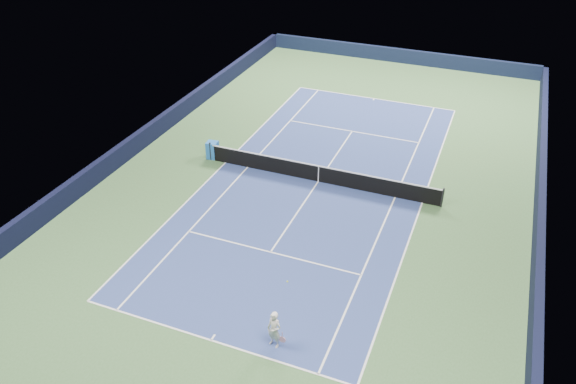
% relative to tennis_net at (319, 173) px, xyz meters
% --- Properties ---
extents(ground, '(40.00, 40.00, 0.00)m').
position_rel_tennis_net_xyz_m(ground, '(0.00, 0.00, -0.50)').
color(ground, '#3A5E33').
rests_on(ground, ground).
extents(wall_far, '(22.00, 0.35, 1.10)m').
position_rel_tennis_net_xyz_m(wall_far, '(0.00, 19.82, 0.05)').
color(wall_far, '#111833').
rests_on(wall_far, ground).
extents(wall_right, '(0.35, 40.00, 1.10)m').
position_rel_tennis_net_xyz_m(wall_right, '(10.82, 0.00, 0.05)').
color(wall_right, black).
rests_on(wall_right, ground).
extents(wall_left, '(0.35, 40.00, 1.10)m').
position_rel_tennis_net_xyz_m(wall_left, '(-10.82, 0.00, 0.05)').
color(wall_left, black).
rests_on(wall_left, ground).
extents(court_surface, '(10.97, 23.77, 0.01)m').
position_rel_tennis_net_xyz_m(court_surface, '(0.00, 0.00, -0.50)').
color(court_surface, navy).
rests_on(court_surface, ground).
extents(baseline_far, '(10.97, 0.08, 0.00)m').
position_rel_tennis_net_xyz_m(baseline_far, '(0.00, 11.88, -0.50)').
color(baseline_far, white).
rests_on(baseline_far, ground).
extents(baseline_near, '(10.97, 0.08, 0.00)m').
position_rel_tennis_net_xyz_m(baseline_near, '(0.00, -11.88, -0.50)').
color(baseline_near, white).
rests_on(baseline_near, ground).
extents(sideline_doubles_right, '(0.08, 23.77, 0.00)m').
position_rel_tennis_net_xyz_m(sideline_doubles_right, '(5.49, 0.00, -0.50)').
color(sideline_doubles_right, white).
rests_on(sideline_doubles_right, ground).
extents(sideline_doubles_left, '(0.08, 23.77, 0.00)m').
position_rel_tennis_net_xyz_m(sideline_doubles_left, '(-5.49, 0.00, -0.50)').
color(sideline_doubles_left, white).
rests_on(sideline_doubles_left, ground).
extents(sideline_singles_right, '(0.08, 23.77, 0.00)m').
position_rel_tennis_net_xyz_m(sideline_singles_right, '(4.12, 0.00, -0.50)').
color(sideline_singles_right, white).
rests_on(sideline_singles_right, ground).
extents(sideline_singles_left, '(0.08, 23.77, 0.00)m').
position_rel_tennis_net_xyz_m(sideline_singles_left, '(-4.12, 0.00, -0.50)').
color(sideline_singles_left, white).
rests_on(sideline_singles_left, ground).
extents(service_line_far, '(8.23, 0.08, 0.00)m').
position_rel_tennis_net_xyz_m(service_line_far, '(0.00, 6.40, -0.50)').
color(service_line_far, white).
rests_on(service_line_far, ground).
extents(service_line_near, '(8.23, 0.08, 0.00)m').
position_rel_tennis_net_xyz_m(service_line_near, '(0.00, -6.40, -0.50)').
color(service_line_near, white).
rests_on(service_line_near, ground).
extents(center_service_line, '(0.08, 12.80, 0.00)m').
position_rel_tennis_net_xyz_m(center_service_line, '(0.00, 0.00, -0.50)').
color(center_service_line, white).
rests_on(center_service_line, ground).
extents(center_mark_far, '(0.08, 0.30, 0.00)m').
position_rel_tennis_net_xyz_m(center_mark_far, '(0.00, 11.73, -0.50)').
color(center_mark_far, white).
rests_on(center_mark_far, ground).
extents(center_mark_near, '(0.08, 0.30, 0.00)m').
position_rel_tennis_net_xyz_m(center_mark_near, '(0.00, -11.73, -0.50)').
color(center_mark_near, white).
rests_on(center_mark_near, ground).
extents(tennis_net, '(12.90, 0.10, 1.07)m').
position_rel_tennis_net_xyz_m(tennis_net, '(0.00, 0.00, 0.00)').
color(tennis_net, black).
rests_on(tennis_net, ground).
extents(sponsor_cube, '(0.67, 0.61, 1.00)m').
position_rel_tennis_net_xyz_m(sponsor_cube, '(-6.40, 0.24, -0.01)').
color(sponsor_cube, blue).
rests_on(sponsor_cube, ground).
extents(tennis_player, '(0.77, 1.28, 2.25)m').
position_rel_tennis_net_xyz_m(tennis_player, '(2.23, -11.23, 0.27)').
color(tennis_player, silver).
rests_on(tennis_player, ground).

